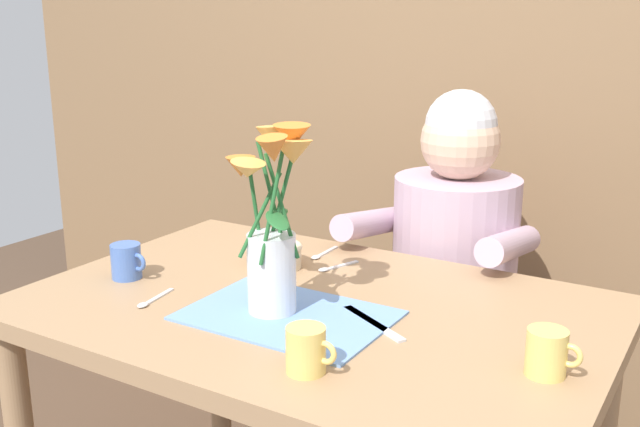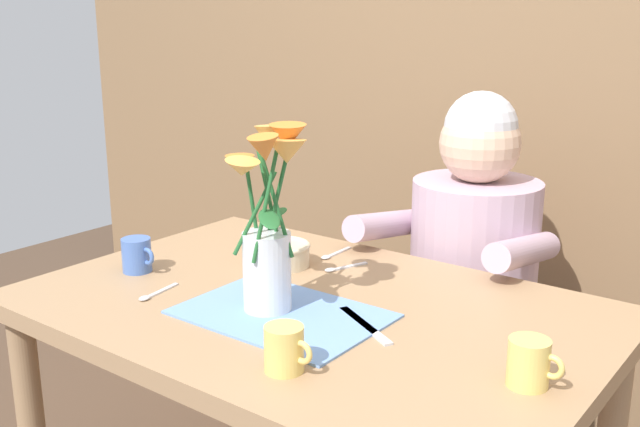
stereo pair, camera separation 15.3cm
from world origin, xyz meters
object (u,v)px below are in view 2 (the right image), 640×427
Objects in this scene: seated_person at (470,302)px; tea_cup at (137,255)px; flower_vase at (268,220)px; dinner_knife at (365,325)px; ceramic_mug at (529,363)px; coffee_cup at (285,349)px; ceramic_bowl at (282,253)px.

tea_cup is at bearing -128.25° from seated_person.
seated_person reaches higher than flower_vase.
ceramic_mug is at bearing 22.54° from dinner_knife.
seated_person reaches higher than tea_cup.
seated_person is 0.80m from flower_vase.
seated_person is 12.20× the size of ceramic_mug.
ceramic_mug is (0.94, 0.02, 0.00)m from tea_cup.
dinner_knife is 0.60m from tea_cup.
flower_vase is 0.31m from coffee_cup.
coffee_cup is (0.19, -0.18, -0.15)m from flower_vase.
flower_vase reaches higher than dinner_knife.
seated_person is at bearing 53.81° from tea_cup.
dinner_knife is at bearing 88.60° from coffee_cup.
flower_vase is at bearing -101.48° from seated_person.
coffee_cup is (-0.01, -0.23, 0.04)m from dinner_knife.
tea_cup and ceramic_mug have the same top height.
dinner_knife is (0.36, -0.18, -0.03)m from ceramic_bowl.
dinner_knife is 0.34m from ceramic_mug.
ceramic_mug is (0.70, -0.22, 0.01)m from ceramic_bowl.
seated_person is 12.20× the size of coffee_cup.
seated_person is 0.90m from tea_cup.
ceramic_bowl is (-0.16, 0.23, -0.16)m from flower_vase.
ceramic_bowl is 0.34m from tea_cup.
coffee_cup is at bearing -16.55° from tea_cup.
flower_vase is 0.32m from ceramic_bowl.
ceramic_mug reaches higher than ceramic_bowl.
flower_vase is at bearing 136.44° from coffee_cup.
coffee_cup is at bearing -62.88° from dinner_knife.
flower_vase is 2.79× the size of ceramic_bowl.
seated_person reaches higher than ceramic_mug.
dinner_knife is 2.04× the size of ceramic_mug.
ceramic_mug is at bearing 1.26° from tea_cup.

